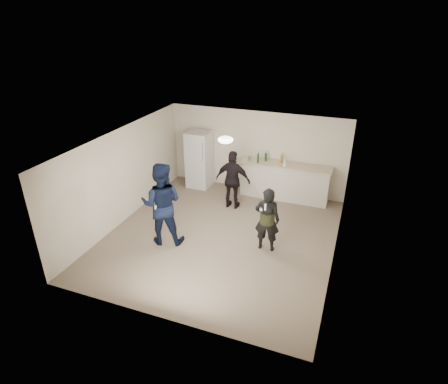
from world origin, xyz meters
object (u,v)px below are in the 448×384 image
(fridge, at_px, (199,159))
(man, at_px, (162,204))
(shaker, at_px, (249,159))
(spectator, at_px, (233,180))
(woman, at_px, (267,220))
(counter, at_px, (284,182))

(fridge, relative_size, man, 0.87)
(fridge, distance_m, shaker, 1.69)
(man, xyz_separation_m, spectator, (0.99, 2.25, -0.18))
(fridge, height_order, man, man)
(shaker, relative_size, spectator, 0.10)
(fridge, relative_size, shaker, 10.59)
(fridge, height_order, spectator, fridge)
(man, relative_size, woman, 1.29)
(spectator, bearing_deg, man, 65.70)
(spectator, bearing_deg, shaker, -100.71)
(shaker, xyz_separation_m, man, (-1.17, -3.21, -0.15))
(shaker, bearing_deg, woman, -64.59)
(counter, bearing_deg, spectator, -138.48)
(shaker, distance_m, man, 3.42)
(shaker, height_order, woman, woman)
(shaker, xyz_separation_m, spectator, (-0.17, -0.96, -0.32))
(counter, xyz_separation_m, woman, (0.19, -2.80, 0.27))
(man, bearing_deg, shaker, -127.35)
(shaker, distance_m, spectator, 1.03)
(counter, relative_size, shaker, 15.29)
(counter, bearing_deg, woman, -86.12)
(woman, bearing_deg, spectator, -54.22)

